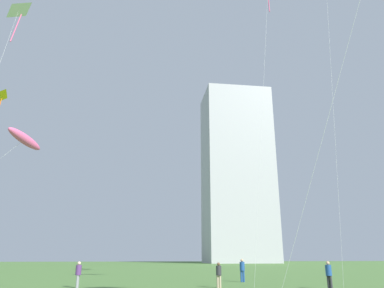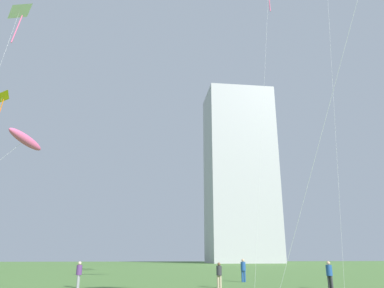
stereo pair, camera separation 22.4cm
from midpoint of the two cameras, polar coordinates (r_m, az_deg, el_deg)
person_standing_0 at (r=26.73m, az=4.56°, el=-19.68°), size 0.37×0.37×1.68m
person_standing_1 at (r=27.71m, az=-17.20°, el=-18.84°), size 0.39×0.39×1.74m
person_standing_2 at (r=26.86m, az=21.13°, el=-18.51°), size 0.39×0.39×1.77m
person_standing_3 at (r=32.82m, az=8.31°, el=-18.91°), size 0.42×0.42×1.87m
kite_flying_0 at (r=28.78m, az=-24.64°, el=0.62°), size 9.47×3.67×10.86m
kite_flying_3 at (r=35.30m, az=-25.52°, el=17.99°), size 2.11×9.59×22.32m
kite_flying_6 at (r=44.31m, az=-27.74°, el=6.21°), size 3.48×1.84×19.06m
distant_highrise_0 at (r=122.86m, az=7.59°, el=-4.64°), size 22.01×17.89×57.38m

